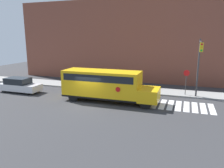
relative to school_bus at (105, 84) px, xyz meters
name	(u,v)px	position (x,y,z in m)	size (l,w,h in m)	color
ground_plane	(89,103)	(-1.22, -1.23, -1.70)	(60.00, 60.00, 0.00)	#333335
sidewalk_strip	(111,88)	(-1.22, 5.27, -1.63)	(44.00, 3.00, 0.15)	gray
building_backdrop	(126,41)	(-1.22, 11.77, 3.90)	(32.00, 4.00, 11.21)	brown
crosswalk_stripes	(182,106)	(7.17, 0.77, -1.70)	(5.40, 3.20, 0.01)	white
school_bus	(105,84)	(0.00, 0.00, 0.00)	(9.20, 2.57, 2.98)	yellow
parked_car	(20,85)	(-10.44, 0.21, -0.91)	(4.73, 1.83, 1.62)	silver
stop_sign	(186,80)	(7.33, 4.45, 0.08)	(0.61, 0.10, 2.79)	#38383A
traffic_light	(199,61)	(8.37, 3.22, 2.21)	(0.28, 3.30, 5.96)	#38383A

